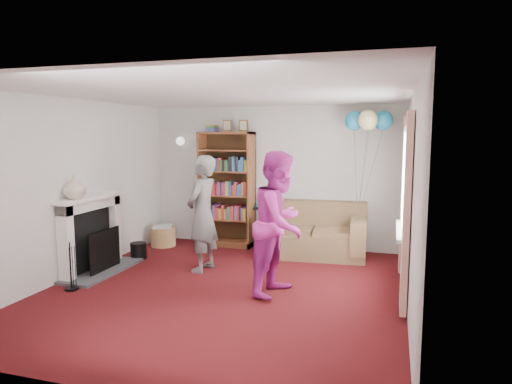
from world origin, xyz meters
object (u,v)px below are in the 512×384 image
(bookcase, at_px, (227,190))
(person_magenta, at_px, (280,223))
(birthday_cake, at_px, (267,203))
(person_striped, at_px, (203,214))
(sofa, at_px, (315,235))

(bookcase, bearing_deg, person_magenta, -55.47)
(bookcase, distance_m, birthday_cake, 2.39)
(bookcase, xyz_separation_m, birthday_cake, (1.30, -2.01, 0.12))
(person_striped, distance_m, person_magenta, 1.45)
(bookcase, distance_m, sofa, 1.78)
(person_striped, bearing_deg, bookcase, -167.03)
(person_striped, bearing_deg, sofa, 139.21)
(bookcase, height_order, birthday_cake, bookcase)
(person_striped, xyz_separation_m, person_magenta, (1.32, -0.62, 0.05))
(bookcase, distance_m, person_magenta, 2.69)
(bookcase, height_order, person_striped, bookcase)
(sofa, height_order, birthday_cake, birthday_cake)
(birthday_cake, bearing_deg, sofa, 79.24)
(bookcase, xyz_separation_m, person_magenta, (1.52, -2.21, -0.10))
(person_magenta, bearing_deg, sofa, 8.71)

